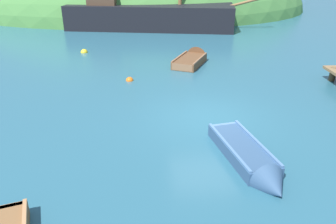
# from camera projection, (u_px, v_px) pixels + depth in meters

# --- Properties ---
(ground_plane) EXTENTS (120.00, 120.00, 0.00)m
(ground_plane) POSITION_uv_depth(u_px,v_px,m) (206.00, 117.00, 11.78)
(ground_plane) COLOR #285B70
(shore_hill) EXTENTS (36.73, 25.86, 13.09)m
(shore_hill) POSITION_uv_depth(u_px,v_px,m) (138.00, 8.00, 37.67)
(shore_hill) COLOR #477F3D
(shore_hill) RESTS_ON ground
(sailing_ship) EXTENTS (15.84, 6.01, 13.47)m
(sailing_ship) POSITION_uv_depth(u_px,v_px,m) (149.00, 19.00, 26.69)
(sailing_ship) COLOR black
(sailing_ship) RESTS_ON ground
(rowboat_portside) EXTENTS (1.64, 3.54, 0.92)m
(rowboat_portside) POSITION_uv_depth(u_px,v_px,m) (250.00, 161.00, 9.02)
(rowboat_portside) COLOR #335175
(rowboat_portside) RESTS_ON ground
(rowboat_outer_right) EXTENTS (2.33, 3.23, 1.15)m
(rowboat_outer_right) POSITION_uv_depth(u_px,v_px,m) (192.00, 60.00, 17.93)
(rowboat_outer_right) COLOR brown
(rowboat_outer_right) RESTS_ON ground
(buoy_orange) EXTENTS (0.35, 0.35, 0.35)m
(buoy_orange) POSITION_uv_depth(u_px,v_px,m) (130.00, 81.00, 15.32)
(buoy_orange) COLOR orange
(buoy_orange) RESTS_ON ground
(buoy_yellow) EXTENTS (0.42, 0.42, 0.42)m
(buoy_yellow) POSITION_uv_depth(u_px,v_px,m) (84.00, 53.00, 19.92)
(buoy_yellow) COLOR yellow
(buoy_yellow) RESTS_ON ground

